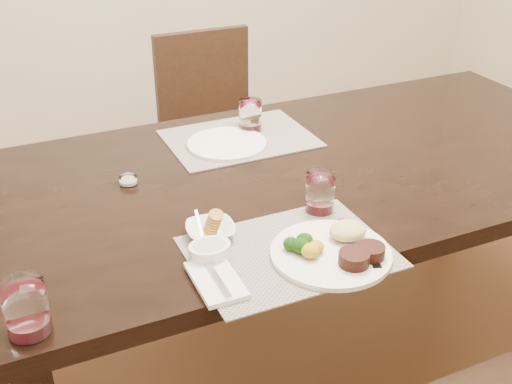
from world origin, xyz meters
name	(u,v)px	position (x,y,z in m)	size (l,w,h in m)	color
ground_plane	(311,350)	(0.00, 0.00, 0.00)	(4.50, 4.50, 0.00)	#4D3119
dining_table	(321,185)	(0.00, 0.00, 0.67)	(2.00, 1.00, 0.75)	black
chair_far	(213,127)	(0.00, 0.93, 0.50)	(0.42, 0.42, 0.90)	black
placemat_near	(289,252)	(-0.31, -0.39, 0.75)	(0.46, 0.34, 0.00)	gray
placemat_far	(239,138)	(-0.16, 0.26, 0.75)	(0.46, 0.34, 0.00)	gray
dinner_plate	(337,249)	(-0.22, -0.45, 0.77)	(0.28, 0.28, 0.05)	silver
napkin_fork	(216,280)	(-0.51, -0.43, 0.76)	(0.10, 0.17, 0.02)	white
steak_knife	(366,251)	(-0.15, -0.48, 0.76)	(0.07, 0.24, 0.01)	white
cracker_bowl	(210,230)	(-0.46, -0.25, 0.77)	(0.14, 0.14, 0.05)	silver
sauce_ramekin	(210,251)	(-0.49, -0.35, 0.78)	(0.10, 0.15, 0.08)	silver
wine_glass_near	(320,194)	(-0.15, -0.25, 0.80)	(0.07, 0.07, 0.10)	white
far_plate	(227,144)	(-0.22, 0.22, 0.76)	(0.25, 0.25, 0.01)	silver
wine_glass_far	(250,117)	(-0.10, 0.30, 0.80)	(0.07, 0.07, 0.10)	white
wine_glass_side	(27,311)	(-0.90, -0.43, 0.80)	(0.08, 0.08, 0.12)	white
salt_cellar	(128,181)	(-0.57, 0.10, 0.76)	(0.05, 0.05, 0.02)	white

